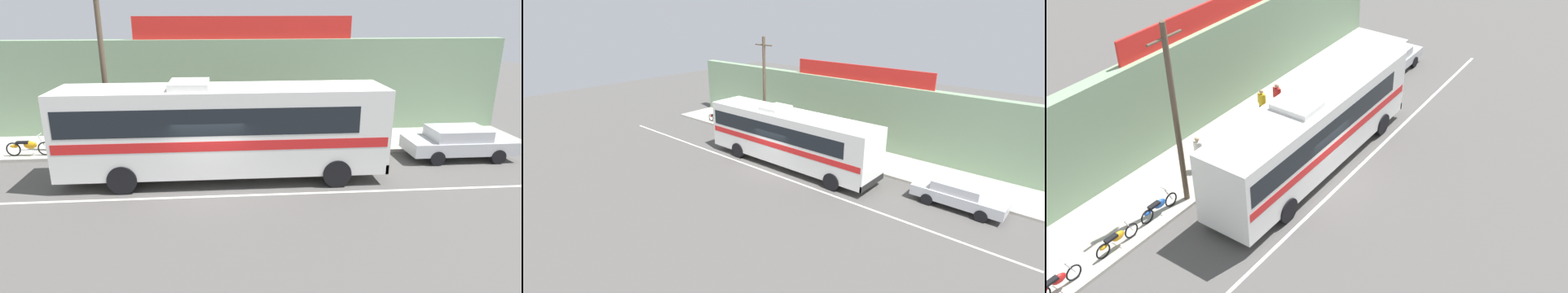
{
  "view_description": "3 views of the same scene",
  "coord_description": "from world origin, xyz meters",
  "views": [
    {
      "loc": [
        0.61,
        -14.91,
        6.33
      ],
      "look_at": [
        1.98,
        1.56,
        1.04
      ],
      "focal_mm": 30.16,
      "sensor_mm": 36.0,
      "label": 1
    },
    {
      "loc": [
        15.38,
        -16.91,
        9.89
      ],
      "look_at": [
        -0.23,
        1.24,
        1.04
      ],
      "focal_mm": 26.53,
      "sensor_mm": 36.0,
      "label": 2
    },
    {
      "loc": [
        -17.39,
        -10.97,
        15.48
      ],
      "look_at": [
        -0.57,
        0.49,
        1.81
      ],
      "focal_mm": 41.27,
      "sensor_mm": 36.0,
      "label": 3
    }
  ],
  "objects": [
    {
      "name": "ground_plane",
      "position": [
        0.0,
        0.0,
        0.0
      ],
      "size": [
        70.0,
        70.0,
        0.0
      ],
      "primitive_type": "plane",
      "color": "#4F4C49"
    },
    {
      "name": "pedestrian_far_right",
      "position": [
        3.18,
        4.85,
        1.09
      ],
      "size": [
        0.3,
        0.48,
        1.63
      ],
      "color": "brown",
      "rests_on": "sidewalk_slab"
    },
    {
      "name": "sidewalk_slab",
      "position": [
        0.0,
        5.2,
        0.07
      ],
      "size": [
        30.0,
        3.6,
        0.14
      ],
      "primitive_type": "cube",
      "color": "#A8A399",
      "rests_on": "ground_plane"
    },
    {
      "name": "motorcycle_purple",
      "position": [
        -5.75,
        3.98,
        0.57
      ],
      "size": [
        1.88,
        0.56,
        0.94
      ],
      "color": "black",
      "rests_on": "sidewalk_slab"
    },
    {
      "name": "road_center_stripe",
      "position": [
        0.0,
        -0.8,
        0.0
      ],
      "size": [
        30.0,
        0.14,
        0.01
      ],
      "primitive_type": "cube",
      "color": "silver",
      "rests_on": "ground_plane"
    },
    {
      "name": "storefront_facade",
      "position": [
        0.0,
        7.35,
        2.4
      ],
      "size": [
        30.0,
        0.7,
        4.8
      ],
      "primitive_type": "cube",
      "color": "gray",
      "rests_on": "ground_plane"
    },
    {
      "name": "pedestrian_far_left",
      "position": [
        -2.51,
        4.82,
        1.07
      ],
      "size": [
        0.3,
        0.48,
        1.6
      ],
      "color": "black",
      "rests_on": "sidewalk_slab"
    },
    {
      "name": "motorcycle_orange",
      "position": [
        -7.93,
        3.88,
        0.57
      ],
      "size": [
        1.94,
        0.56,
        0.94
      ],
      "color": "black",
      "rests_on": "sidewalk_slab"
    },
    {
      "name": "motorcycle_black",
      "position": [
        -10.47,
        3.87,
        0.57
      ],
      "size": [
        1.86,
        0.56,
        0.94
      ],
      "color": "black",
      "rests_on": "sidewalk_slab"
    },
    {
      "name": "storefront_billboard",
      "position": [
        1.62,
        7.35,
        5.35
      ],
      "size": [
        10.78,
        0.12,
        1.1
      ],
      "primitive_type": "cube",
      "color": "red",
      "rests_on": "storefront_facade"
    },
    {
      "name": "parked_car",
      "position": [
        10.65,
        2.45,
        0.74
      ],
      "size": [
        4.56,
        1.91,
        1.37
      ],
      "color": "#B7BABF",
      "rests_on": "ground_plane"
    },
    {
      "name": "pedestrian_by_curb",
      "position": [
        2.32,
        5.13,
        1.07
      ],
      "size": [
        0.3,
        0.48,
        1.61
      ],
      "color": "black",
      "rests_on": "sidewalk_slab"
    },
    {
      "name": "intercity_bus",
      "position": [
        0.45,
        0.92,
        2.07
      ],
      "size": [
        12.0,
        2.64,
        3.78
      ],
      "color": "silver",
      "rests_on": "ground_plane"
    },
    {
      "name": "utility_pole",
      "position": [
        -4.38,
        3.82,
        4.08
      ],
      "size": [
        1.6,
        0.22,
        7.62
      ],
      "color": "brown",
      "rests_on": "sidewalk_slab"
    }
  ]
}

